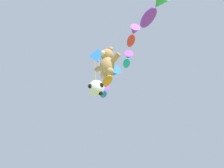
% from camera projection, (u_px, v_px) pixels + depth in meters
% --- Properties ---
extents(teddy_bear_kite, '(1.97, 0.87, 1.99)m').
position_uv_depth(teddy_bear_kite, '(107.00, 62.00, 12.27)').
color(teddy_bear_kite, tan).
extents(soccer_ball_kite, '(0.96, 0.96, 0.89)m').
position_uv_depth(soccer_ball_kite, '(96.00, 88.00, 11.51)').
color(soccer_ball_kite, white).
extents(fish_kite_violet, '(2.36, 1.49, 0.82)m').
position_uv_depth(fish_kite_violet, '(154.00, 10.00, 11.91)').
color(fish_kite_violet, purple).
extents(fish_kite_crimson, '(1.68, 1.41, 0.61)m').
position_uv_depth(fish_kite_crimson, '(133.00, 36.00, 13.73)').
color(fish_kite_crimson, red).
extents(fish_kite_teal, '(1.54, 1.40, 0.63)m').
position_uv_depth(fish_kite_teal, '(127.00, 60.00, 15.50)').
color(fish_kite_teal, '#19ADB2').
extents(fish_kite_tangerine, '(2.58, 1.56, 0.84)m').
position_uv_depth(fish_kite_tangerine, '(110.00, 77.00, 17.17)').
color(fish_kite_tangerine, orange).
extents(fish_kite_cobalt, '(1.82, 1.60, 0.80)m').
position_uv_depth(fish_kite_cobalt, '(104.00, 91.00, 19.08)').
color(fish_kite_cobalt, blue).
extents(diamond_kite, '(0.92, 0.89, 3.19)m').
position_uv_depth(diamond_kite, '(98.00, 58.00, 15.45)').
color(diamond_kite, blue).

